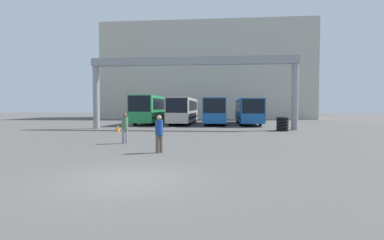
{
  "coord_description": "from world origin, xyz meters",
  "views": [
    {
      "loc": [
        2.64,
        -8.11,
        2.03
      ],
      "look_at": [
        -0.33,
        22.46,
        0.72
      ],
      "focal_mm": 28.0,
      "sensor_mm": 36.0,
      "label": 1
    }
  ],
  "objects": [
    {
      "name": "bus_slot_0",
      "position": [
        -5.87,
        27.71,
        1.92
      ],
      "size": [
        2.63,
        10.54,
        3.34
      ],
      "color": "#268C4C",
      "rests_on": "ground"
    },
    {
      "name": "pedestrian_mid_right",
      "position": [
        -0.1,
        4.97,
        0.89
      ],
      "size": [
        0.35,
        0.35,
        1.68
      ],
      "rotation": [
        0.0,
        0.0,
        3.81
      ],
      "color": "brown",
      "rests_on": "ground"
    },
    {
      "name": "bus_slot_3",
      "position": [
        5.87,
        28.49,
        1.72
      ],
      "size": [
        2.48,
        12.09,
        2.98
      ],
      "color": "#1959A5",
      "rests_on": "ground"
    },
    {
      "name": "pedestrian_near_right",
      "position": [
        -2.72,
        8.16,
        0.9
      ],
      "size": [
        0.35,
        0.35,
        1.69
      ],
      "rotation": [
        0.0,
        0.0,
        3.99
      ],
      "color": "gray",
      "rests_on": "ground"
    },
    {
      "name": "bus_slot_1",
      "position": [
        -1.96,
        28.48,
        1.79
      ],
      "size": [
        2.5,
        12.08,
        3.1
      ],
      "color": "beige",
      "rests_on": "ground"
    },
    {
      "name": "traffic_cone",
      "position": [
        -6.0,
        16.23,
        0.28
      ],
      "size": [
        0.41,
        0.41,
        0.55
      ],
      "color": "orange",
      "rests_on": "ground"
    },
    {
      "name": "ground_plane",
      "position": [
        0.0,
        0.0,
        0.0
      ],
      "size": [
        200.0,
        200.0,
        0.0
      ],
      "primitive_type": "plane",
      "color": "#514F4C"
    },
    {
      "name": "overhead_gantry",
      "position": [
        0.0,
        19.35,
        5.32
      ],
      "size": [
        18.97,
        0.8,
        6.61
      ],
      "color": "gray",
      "rests_on": "ground"
    },
    {
      "name": "building_backdrop",
      "position": [
        0.0,
        48.55,
        8.42
      ],
      "size": [
        37.09,
        12.0,
        16.84
      ],
      "color": "#B7B2A3",
      "rests_on": "ground"
    },
    {
      "name": "tire_stack",
      "position": [
        7.88,
        18.05,
        0.6
      ],
      "size": [
        1.04,
        1.04,
        1.2
      ],
      "color": "black",
      "rests_on": "ground"
    },
    {
      "name": "bus_slot_2",
      "position": [
        1.96,
        27.85,
        1.76
      ],
      "size": [
        2.48,
        10.82,
        3.04
      ],
      "color": "#1959A5",
      "rests_on": "ground"
    }
  ]
}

